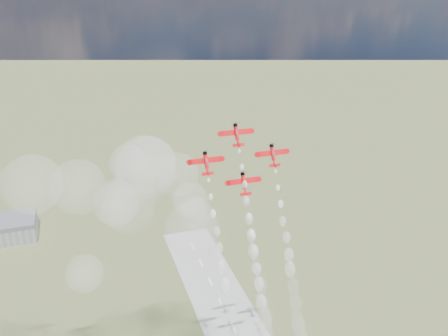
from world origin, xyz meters
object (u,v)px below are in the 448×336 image
Objects in this scene: plane_right at (273,155)px; plane_slot at (244,183)px; plane_left at (206,163)px; plane_lead at (237,134)px.

plane_slot is (-12.45, -4.07, -7.71)m from plane_right.
plane_right is at bearing 0.00° from plane_left.
plane_left is at bearing 161.92° from plane_slot.
plane_left is 15.20m from plane_slot.
plane_left and plane_right have the same top height.
plane_lead is 1.00× the size of plane_left.
plane_lead reaches higher than plane_left.
plane_left is at bearing -161.92° from plane_lead.
plane_right is (24.91, 0.00, 0.00)m from plane_left.
plane_right is at bearing 18.08° from plane_slot.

